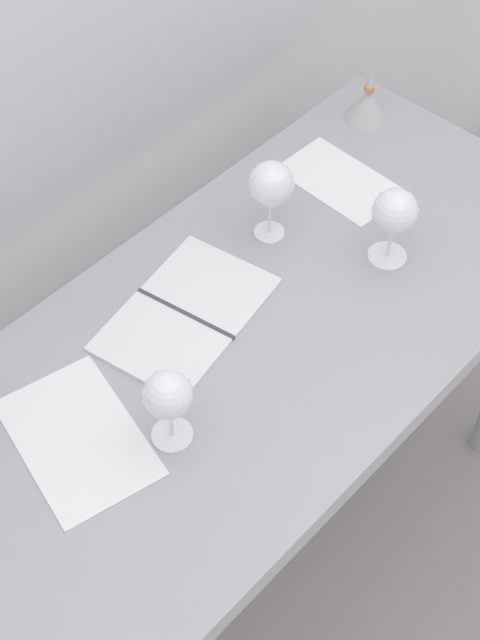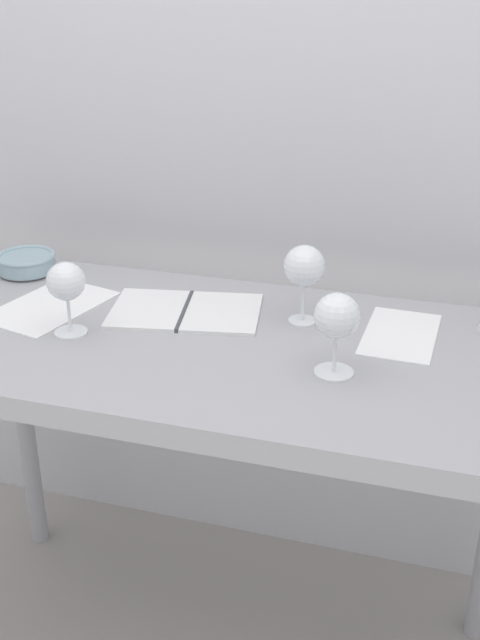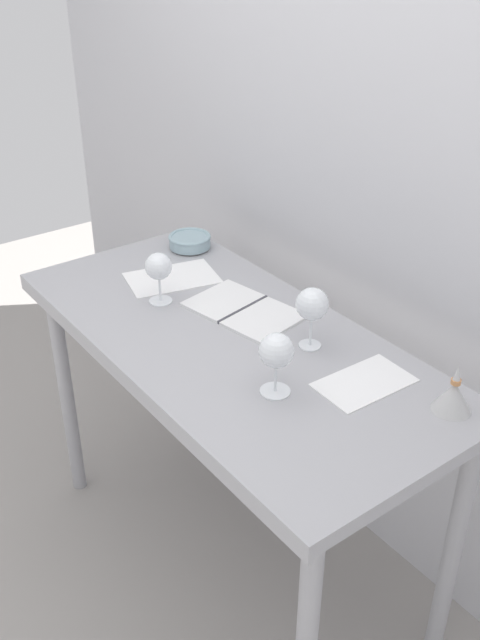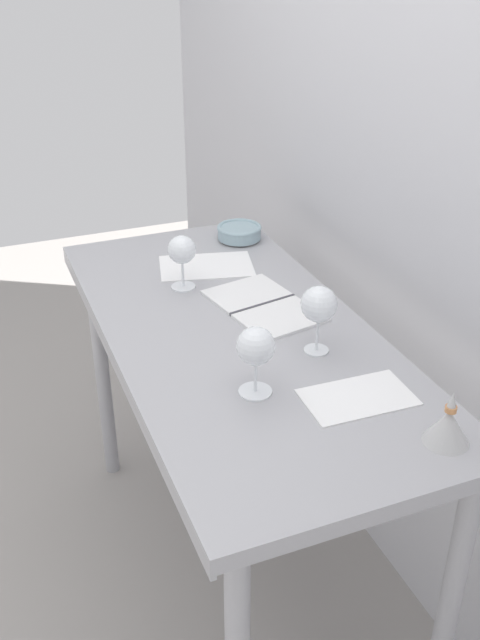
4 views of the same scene
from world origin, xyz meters
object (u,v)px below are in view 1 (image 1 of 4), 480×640
Objects in this scene: wine_glass_near_left at (168,397)px; open_notebook at (185,314)px; wine_glass_far_right at (271,186)px; tasting_sheet_upper at (340,180)px; wine_glass_near_right at (395,214)px; decanter_funnel at (367,104)px; tasting_sheet_lower at (78,438)px.

open_notebook is (0.19, 0.16, -0.11)m from wine_glass_near_left.
tasting_sheet_upper is (0.21, -0.01, -0.12)m from wine_glass_far_right.
wine_glass_near_left is 0.44× the size of open_notebook.
wine_glass_near_right reaches higher than tasting_sheet_upper.
wine_glass_far_right is 1.43× the size of decanter_funnel.
wine_glass_far_right is at bearing -4.18° from open_notebook.
wine_glass_near_left is at bearing -156.88° from wine_glass_far_right.
wine_glass_far_right is at bearing -168.74° from decanter_funnel.
wine_glass_near_left is 0.91m from decanter_funnel.
open_notebook is at bearing -170.65° from decanter_funnel.
tasting_sheet_lower is 0.99m from decanter_funnel.
wine_glass_near_left is 0.70m from tasting_sheet_upper.
open_notebook is (-0.26, -0.03, -0.12)m from wine_glass_far_right.
decanter_funnel is at bearing 11.26° from wine_glass_far_right.
tasting_sheet_upper is 2.00× the size of decanter_funnel.
open_notebook is 0.68m from decanter_funnel.
wine_glass_near_right reaches higher than decanter_funnel.
wine_glass_near_right is at bearing 3.56° from tasting_sheet_lower.
wine_glass_near_left reaches higher than tasting_sheet_lower.
tasting_sheet_lower is (-0.30, -0.06, -0.00)m from open_notebook.
wine_glass_near_right is at bearing -62.69° from wine_glass_far_right.
open_notebook is at bearing -173.70° from wine_glass_far_right.
wine_glass_near_left is 0.91× the size of wine_glass_far_right.
tasting_sheet_lower is at bearing 169.65° from wine_glass_near_right.
wine_glass_far_right reaches higher than wine_glass_near_left.
wine_glass_near_left reaches higher than decanter_funnel.
wine_glass_near_right is 0.25m from tasting_sheet_upper.
decanter_funnel reaches higher than open_notebook.
wine_glass_near_left is at bearing 178.62° from wine_glass_near_right.
decanter_funnel reaches higher than tasting_sheet_upper.
tasting_sheet_upper is (0.66, 0.19, -0.11)m from wine_glass_near_left.
tasting_sheet_lower is 2.31× the size of decanter_funnel.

